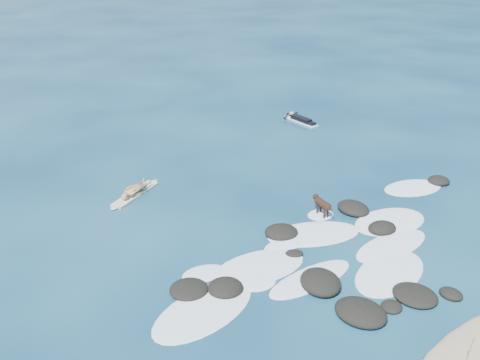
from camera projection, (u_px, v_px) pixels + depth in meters
ground at (335, 230)px, 20.16m from camera, size 160.00×160.00×0.00m
reef_rocks at (371, 253)px, 18.51m from camera, size 14.58×6.89×0.52m
breaking_foam at (332, 250)px, 18.87m from camera, size 15.26×6.58×0.12m
standing_surfer_rig at (134, 180)px, 22.49m from camera, size 2.86×1.93×1.81m
paddling_surfer_rig at (301, 120)px, 31.34m from camera, size 1.15×2.59×0.45m
dog at (322, 204)px, 20.93m from camera, size 0.34×1.27×0.80m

